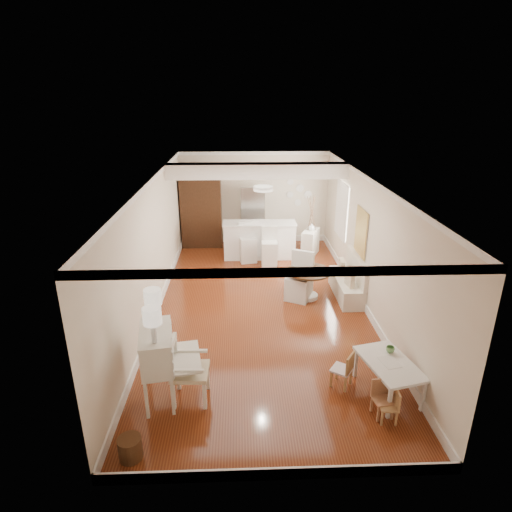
{
  "coord_description": "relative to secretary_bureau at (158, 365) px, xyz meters",
  "views": [
    {
      "loc": [
        -0.44,
        -8.38,
        4.42
      ],
      "look_at": [
        -0.1,
        0.3,
        1.1
      ],
      "focal_mm": 30.0,
      "sensor_mm": 36.0,
      "label": 1
    }
  ],
  "objects": [
    {
      "name": "kids_chair_c",
      "position": [
        3.29,
        -0.52,
        -0.3
      ],
      "size": [
        0.31,
        0.31,
        0.57
      ],
      "primitive_type": "cube",
      "rotation": [
        0.0,
        0.0,
        0.16
      ],
      "color": "#AC724E",
      "rests_on": "ground"
    },
    {
      "name": "breakfast_counter",
      "position": [
        1.8,
        6.02,
        -0.07
      ],
      "size": [
        2.05,
        0.65,
        1.03
      ],
      "primitive_type": "cube",
      "color": "white",
      "rests_on": "ground"
    },
    {
      "name": "secretary_bureau",
      "position": [
        0.0,
        0.0,
        0.0
      ],
      "size": [
        1.06,
        1.08,
        1.18
      ],
      "primitive_type": "cube",
      "rotation": [
        0.0,
        0.0,
        0.17
      ],
      "color": "white",
      "rests_on": "ground"
    },
    {
      "name": "pencil_cup",
      "position": [
        3.61,
        0.25,
        0.02
      ],
      "size": [
        0.17,
        0.17,
        0.1
      ],
      "primitive_type": "imported",
      "rotation": [
        0.0,
        0.0,
        -0.41
      ],
      "color": "#639959",
      "rests_on": "kids_table"
    },
    {
      "name": "branch_vase",
      "position": [
        3.3,
        6.17,
        0.25
      ],
      "size": [
        0.22,
        0.22,
        0.2
      ],
      "primitive_type": "imported",
      "rotation": [
        0.0,
        0.0,
        -0.17
      ],
      "color": "white",
      "rests_on": "sideboard"
    },
    {
      "name": "slip_chair_near",
      "position": [
        2.57,
        3.31,
        -0.04
      ],
      "size": [
        0.7,
        0.71,
        1.09
      ],
      "primitive_type": "cube",
      "rotation": [
        0.0,
        0.0,
        -0.46
      ],
      "color": "white",
      "rests_on": "ground"
    },
    {
      "name": "kids_chair_b",
      "position": [
        2.85,
        0.19,
        -0.28
      ],
      "size": [
        0.42,
        0.42,
        0.62
      ],
      "primitive_type": "cube",
      "rotation": [
        0.0,
        0.0,
        -2.18
      ],
      "color": "#AC814E",
      "rests_on": "ground"
    },
    {
      "name": "wicker_basket",
      "position": [
        -0.19,
        -1.16,
        -0.43
      ],
      "size": [
        0.31,
        0.31,
        0.31
      ],
      "primitive_type": "cylinder",
      "rotation": [
        0.0,
        0.0,
        0.0
      ],
      "color": "#4E2E18",
      "rests_on": "ground"
    },
    {
      "name": "banquette",
      "position": [
        3.69,
        3.42,
        -0.1
      ],
      "size": [
        0.52,
        1.6,
        0.98
      ],
      "primitive_type": "cube",
      "color": "silver",
      "rests_on": "ground"
    },
    {
      "name": "slip_chair_far",
      "position": [
        2.67,
        3.85,
        -0.13
      ],
      "size": [
        0.57,
        0.58,
        0.92
      ],
      "primitive_type": "cube",
      "rotation": [
        0.0,
        0.0,
        -2.77
      ],
      "color": "white",
      "rests_on": "ground"
    },
    {
      "name": "kids_chair_a",
      "position": [
        3.33,
        -0.63,
        -0.33
      ],
      "size": [
        0.27,
        0.27,
        0.52
      ],
      "primitive_type": "cube",
      "rotation": [
        0.0,
        0.0,
        -1.64
      ],
      "color": "tan",
      "rests_on": "ground"
    },
    {
      "name": "bar_stool_left",
      "position": [
        1.46,
        5.69,
        -0.04
      ],
      "size": [
        0.52,
        0.52,
        1.1
      ],
      "primitive_type": "cube",
      "rotation": [
        0.0,
        0.0,
        0.19
      ],
      "color": "silver",
      "rests_on": "ground"
    },
    {
      "name": "fridge",
      "position": [
        2.0,
        7.07,
        0.31
      ],
      "size": [
        0.75,
        0.65,
        1.8
      ],
      "primitive_type": "imported",
      "color": "silver",
      "rests_on": "ground"
    },
    {
      "name": "sideboard",
      "position": [
        3.28,
        6.16,
        -0.22
      ],
      "size": [
        0.64,
        0.85,
        0.74
      ],
      "primitive_type": "cube",
      "rotation": [
        0.0,
        0.0,
        -0.43
      ],
      "color": "beige",
      "rests_on": "ground"
    },
    {
      "name": "room",
      "position": [
        1.74,
        3.24,
        1.39
      ],
      "size": [
        9.0,
        9.04,
        2.82
      ],
      "color": "maroon",
      "rests_on": "ground"
    },
    {
      "name": "bar_stool_right",
      "position": [
        2.05,
        5.42,
        -0.06
      ],
      "size": [
        0.43,
        0.43,
        1.05
      ],
      "primitive_type": "cube",
      "rotation": [
        0.0,
        0.0,
        -0.03
      ],
      "color": "white",
      "rests_on": "ground"
    },
    {
      "name": "kids_table",
      "position": [
        3.52,
        -0.02,
        -0.31
      ],
      "size": [
        0.91,
        1.25,
        0.56
      ],
      "primitive_type": "cube",
      "rotation": [
        0.0,
        0.0,
        0.23
      ],
      "color": "white",
      "rests_on": "ground"
    },
    {
      "name": "gustavian_armchair",
      "position": [
        0.48,
        -0.04,
        -0.07
      ],
      "size": [
        0.61,
        0.61,
        1.03
      ],
      "primitive_type": "cube",
      "rotation": [
        0.0,
        0.0,
        1.54
      ],
      "color": "white",
      "rests_on": "ground"
    },
    {
      "name": "pantry_cabinet",
      "position": [
        0.1,
        7.1,
        0.56
      ],
      "size": [
        1.2,
        0.6,
        2.3
      ],
      "primitive_type": "cube",
      "color": "#381E11",
      "rests_on": "ground"
    },
    {
      "name": "dining_table",
      "position": [
        2.79,
        3.34,
        -0.25
      ],
      "size": [
        1.17,
        1.17,
        0.68
      ],
      "primitive_type": "cylinder",
      "rotation": [
        0.0,
        0.0,
        -0.18
      ],
      "color": "#3F2714",
      "rests_on": "ground"
    }
  ]
}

